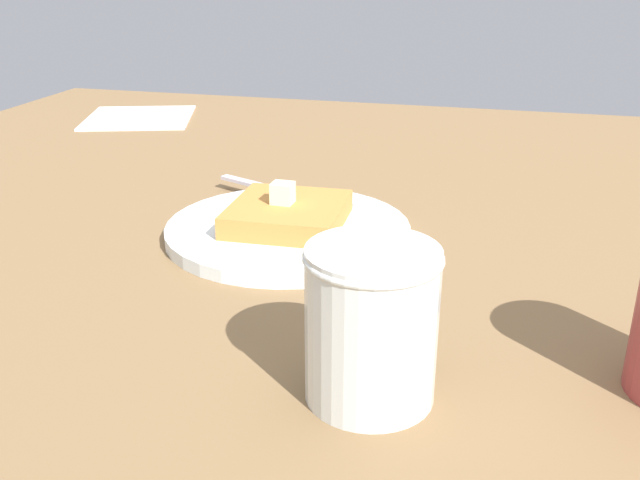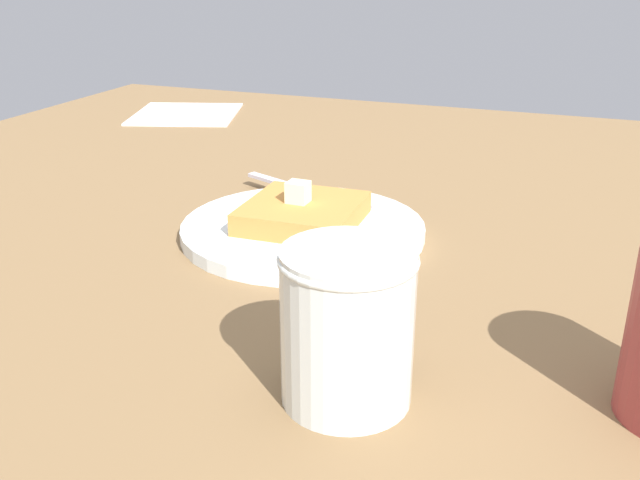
{
  "view_description": "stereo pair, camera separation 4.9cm",
  "coord_description": "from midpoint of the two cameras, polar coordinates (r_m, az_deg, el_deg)",
  "views": [
    {
      "loc": [
        16.28,
        -55.24,
        26.07
      ],
      "look_at": [
        4.77,
        -10.83,
        7.35
      ],
      "focal_mm": 40.0,
      "sensor_mm": 36.0,
      "label": 1
    },
    {
      "loc": [
        21.0,
        -53.74,
        26.07
      ],
      "look_at": [
        4.77,
        -10.83,
        7.35
      ],
      "focal_mm": 40.0,
      "sensor_mm": 36.0,
      "label": 2
    }
  ],
  "objects": [
    {
      "name": "butter_pat_primary",
      "position": [
        0.61,
        -5.22,
        3.82
      ],
      "size": [
        1.89,
        1.71,
        1.83
      ],
      "primitive_type": "cube",
      "rotation": [
        0.0,
        0.0,
        3.11
      ],
      "color": "#F8EEC6",
      "rests_on": "toast_slice_center"
    },
    {
      "name": "toast_slice_center",
      "position": [
        0.62,
        -4.87,
        2.08
      ],
      "size": [
        9.77,
        10.25,
        1.89
      ],
      "primitive_type": "cube",
      "rotation": [
        0.0,
        0.0,
        0.03
      ],
      "color": "#BB7B38",
      "rests_on": "plate"
    },
    {
      "name": "table_surface",
      "position": [
        0.63,
        -4.0,
        -1.03
      ],
      "size": [
        118.8,
        118.8,
        2.85
      ],
      "primitive_type": "cube",
      "color": "brown",
      "rests_on": "ground"
    },
    {
      "name": "plate",
      "position": [
        0.62,
        -4.83,
        0.83
      ],
      "size": [
        21.22,
        21.22,
        1.13
      ],
      "color": "white",
      "rests_on": "table_surface"
    },
    {
      "name": "fork",
      "position": [
        0.69,
        -4.42,
        3.7
      ],
      "size": [
        15.3,
        7.54,
        0.36
      ],
      "color": "silver",
      "rests_on": "plate"
    },
    {
      "name": "napkin",
      "position": [
        1.11,
        -15.53,
        9.4
      ],
      "size": [
        19.13,
        19.37,
        0.3
      ],
      "primitive_type": "cube",
      "rotation": [
        0.0,
        0.0,
        0.32
      ],
      "color": "white",
      "rests_on": "table_surface"
    },
    {
      "name": "syrup_jar",
      "position": [
        0.39,
        0.44,
        -7.43
      ],
      "size": [
        7.44,
        7.44,
        8.88
      ],
      "color": "#3B130B",
      "rests_on": "table_surface"
    }
  ]
}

